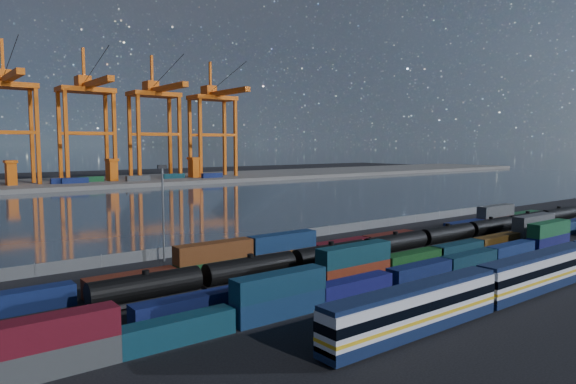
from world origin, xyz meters
TOP-DOWN VIEW (x-y plane):
  - ground at (0.00, 0.00)m, footprint 700.00×700.00m
  - harbor_water at (0.00, 105.00)m, footprint 700.00×700.00m
  - far_quay at (0.00, 210.00)m, footprint 700.00×70.00m
  - passenger_train at (2.47, -22.44)m, footprint 77.26×3.12m
  - container_row_south at (-16.45, -9.20)m, footprint 139.26×2.48m
  - container_row_mid at (17.37, -3.55)m, footprint 129.89×2.60m
  - container_row_north at (-3.78, 11.03)m, footprint 142.68×2.54m
  - tanker_string at (12.20, 4.24)m, footprint 123.21×3.16m
  - waterfront_fence at (-0.00, 28.00)m, footprint 160.12×0.12m
  - yard_light_mast at (-30.00, 26.00)m, footprint 1.60×0.40m
  - gantry_cranes at (-7.50, 203.22)m, footprint 200.79×49.51m
  - quay_containers at (-11.00, 195.46)m, footprint 172.58×10.99m
  - straddle_carriers at (-2.50, 200.00)m, footprint 140.00×7.00m

SIDE VIEW (x-z plane):
  - ground at x=0.00m, z-range 0.00..0.00m
  - harbor_water at x=0.00m, z-range 0.01..0.01m
  - far_quay at x=0.00m, z-range 0.00..2.00m
  - waterfront_fence at x=0.00m, z-range -0.10..2.10m
  - container_row_mid at x=17.37m, z-range -0.92..4.62m
  - container_row_north at x=-3.78m, z-range -0.73..4.69m
  - container_row_south at x=-16.45m, z-range -0.57..4.72m
  - tanker_string at x=12.20m, z-range 0.01..4.53m
  - passenger_train at x=2.47m, z-range 0.01..5.36m
  - quay_containers at x=-11.00m, z-range 2.00..4.60m
  - straddle_carriers at x=-2.50m, z-range 2.27..13.37m
  - yard_light_mast at x=-30.00m, z-range 1.00..17.60m
  - gantry_cranes at x=-7.50m, z-range 7.58..74.62m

